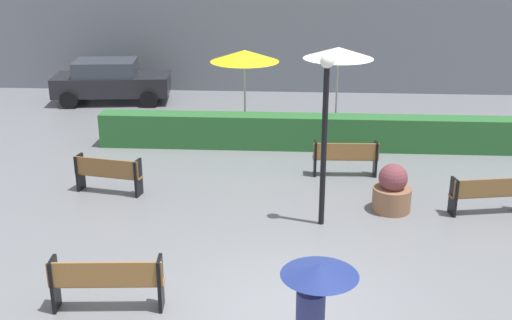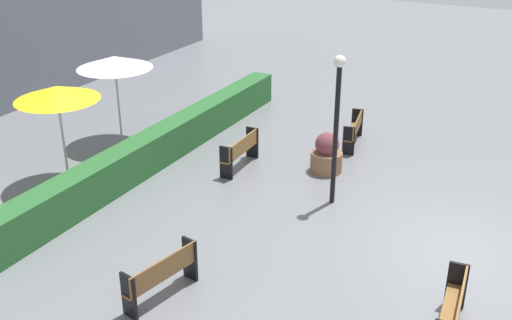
{
  "view_description": "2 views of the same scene",
  "coord_description": "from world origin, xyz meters",
  "views": [
    {
      "loc": [
        0.09,
        -9.37,
        5.94
      ],
      "look_at": [
        -0.76,
        4.43,
        1.01
      ],
      "focal_mm": 44.71,
      "sensor_mm": 36.0,
      "label": 1
    },
    {
      "loc": [
        -11.88,
        -1.26,
        7.09
      ],
      "look_at": [
        0.21,
        5.1,
        0.95
      ],
      "focal_mm": 42.74,
      "sensor_mm": 36.0,
      "label": 2
    }
  ],
  "objects": [
    {
      "name": "ground_plane",
      "position": [
        0.0,
        0.0,
        0.0
      ],
      "size": [
        60.0,
        60.0,
        0.0
      ],
      "primitive_type": "plane",
      "color": "slate"
    },
    {
      "name": "bench_far_right",
      "position": [
        4.45,
        4.01,
        0.51
      ],
      "size": [
        1.74,
        0.64,
        0.86
      ],
      "color": "brown",
      "rests_on": "ground"
    },
    {
      "name": "bench_back_row",
      "position": [
        1.44,
        6.21,
        0.54
      ],
      "size": [
        1.68,
        0.42,
        0.91
      ],
      "color": "olive",
      "rests_on": "ground"
    },
    {
      "name": "bench_near_left",
      "position": [
        -2.94,
        -0.33,
        0.56
      ],
      "size": [
        1.89,
        0.5,
        0.94
      ],
      "color": "olive",
      "rests_on": "ground"
    },
    {
      "name": "bench_far_left",
      "position": [
        -4.35,
        4.67,
        0.53
      ],
      "size": [
        1.69,
        0.65,
        0.9
      ],
      "color": "brown",
      "rests_on": "ground"
    },
    {
      "name": "planter_pot",
      "position": [
        2.33,
        4.06,
        0.48
      ],
      "size": [
        0.86,
        0.86,
        1.11
      ],
      "color": "brown",
      "rests_on": "ground"
    },
    {
      "name": "lamp_post",
      "position": [
        0.72,
        3.26,
        2.28
      ],
      "size": [
        0.28,
        0.28,
        3.68
      ],
      "color": "black",
      "rests_on": "ground"
    },
    {
      "name": "patio_umbrella_yellow",
      "position": [
        -1.44,
        9.8,
        2.44
      ],
      "size": [
        2.1,
        2.1,
        2.62
      ],
      "color": "silver",
      "rests_on": "ground"
    },
    {
      "name": "patio_umbrella_white",
      "position": [
        1.42,
        10.36,
        2.46
      ],
      "size": [
        2.19,
        2.19,
        2.65
      ],
      "color": "silver",
      "rests_on": "ground"
    },
    {
      "name": "hedge_strip",
      "position": [
        0.71,
        8.4,
        0.49
      ],
      "size": [
        12.59,
        0.7,
        0.99
      ],
      "primitive_type": "cube",
      "color": "#28602D",
      "rests_on": "ground"
    }
  ]
}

